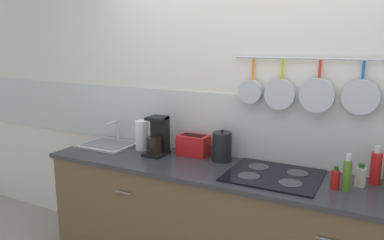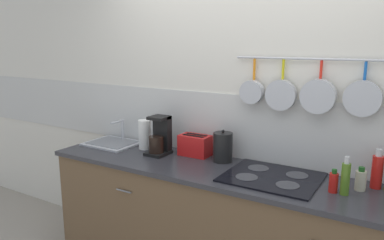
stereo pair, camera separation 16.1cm
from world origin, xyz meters
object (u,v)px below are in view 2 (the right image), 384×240
Objects in this scene: kettle at (223,147)px; bottle_olive_oil at (377,171)px; toaster at (195,145)px; bottle_hot_sauce at (334,182)px; coffee_maker at (160,138)px; bottle_cooking_wine at (345,178)px; bottle_vinegar at (361,180)px; paper_towel_roll at (145,134)px.

bottle_olive_oil reaches higher than kettle.
kettle is 1.06m from bottle_olive_oil.
toaster is 1.12m from bottle_hot_sauce.
coffee_maker is 1.32× the size of bottle_cooking_wine.
bottle_vinegar is 0.13m from bottle_olive_oil.
bottle_olive_oil is (0.21, 0.21, 0.05)m from bottle_hot_sauce.
paper_towel_roll is 0.80× the size of coffee_maker.
toaster is at bearing 169.23° from bottle_hot_sauce.
paper_towel_roll is at bearing 174.61° from bottle_cooking_wine.
kettle is at bearing 167.51° from bottle_hot_sauce.
coffee_maker is at bearing -157.29° from toaster.
coffee_maker is at bearing -179.17° from bottle_vinegar.
bottle_hot_sauce is at bearing -12.49° from kettle.
kettle is 0.99× the size of bottle_olive_oil.
bottle_hot_sauce is (0.84, -0.19, -0.05)m from kettle.
bottle_cooking_wine reaches higher than toaster.
kettle reaches higher than bottle_hot_sauce.
kettle is 0.93m from bottle_cooking_wine.
bottle_cooking_wine is (1.43, -0.10, -0.03)m from coffee_maker.
coffee_maker is 2.14× the size of bottle_hot_sauce.
bottle_hot_sauce is 0.18m from bottle_vinegar.
kettle is at bearing 176.12° from bottle_vinegar.
paper_towel_roll is at bearing -178.08° from bottle_olive_oil.
coffee_maker is 1.37m from bottle_hot_sauce.
kettle is (0.72, 0.04, -0.01)m from paper_towel_roll.
toaster is at bearing 169.68° from bottle_cooking_wine.
toaster is at bearing 174.94° from kettle.
paper_towel_roll is 0.20m from coffee_maker.
bottle_hot_sauce is at bearing 177.45° from bottle_cooking_wine.
paper_towel_roll is 1.68× the size of bottle_vinegar.
toaster reaches higher than bottle_vinegar.
coffee_maker is at bearing -170.47° from kettle.
bottle_vinegar is (0.14, 0.12, 0.00)m from bottle_hot_sauce.
paper_towel_roll is 1.05× the size of bottle_cooking_wine.
toaster is at bearing 22.71° from coffee_maker.
kettle is at bearing 168.20° from bottle_cooking_wine.
bottle_olive_oil reaches higher than bottle_vinegar.
toaster is at bearing -179.97° from bottle_olive_oil.
coffee_maker is at bearing -15.05° from paper_towel_roll.
coffee_maker reaches higher than bottle_olive_oil.
paper_towel_roll is 1.00× the size of kettle.
toaster is 1.77× the size of bottle_vinegar.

